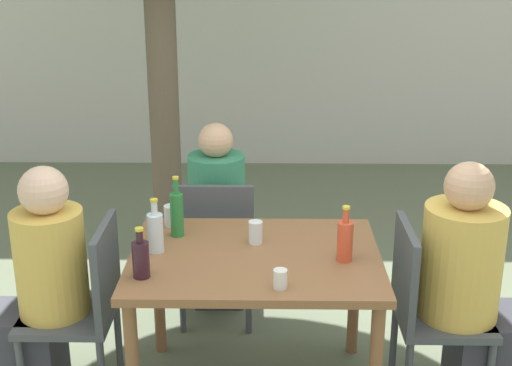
{
  "coord_description": "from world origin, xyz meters",
  "views": [
    {
      "loc": [
        0.05,
        -3.04,
        2.18
      ],
      "look_at": [
        0.0,
        0.3,
        1.02
      ],
      "focal_mm": 50.0,
      "sensor_mm": 36.0,
      "label": 1
    }
  ],
  "objects_px": {
    "water_bottle_1": "(155,231)",
    "drinking_glass_2": "(171,216)",
    "person_seated_1": "(475,296)",
    "soda_bottle_3": "(345,240)",
    "wine_bottle_0": "(141,258)",
    "drinking_glass_1": "(254,232)",
    "green_bottle_2": "(177,213)",
    "patio_chair_0": "(85,301)",
    "drinking_glass_0": "(280,279)",
    "person_seated_2": "(218,226)",
    "patio_chair_2": "(216,244)",
    "patio_chair_1": "(426,303)",
    "dining_table_front": "(255,273)",
    "person_seated_0": "(36,296)"
  },
  "relations": [
    {
      "from": "dining_table_front",
      "to": "drinking_glass_0",
      "type": "bearing_deg",
      "value": -71.6
    },
    {
      "from": "drinking_glass_2",
      "to": "drinking_glass_0",
      "type": "bearing_deg",
      "value": -51.24
    },
    {
      "from": "person_seated_1",
      "to": "soda_bottle_3",
      "type": "bearing_deg",
      "value": 95.17
    },
    {
      "from": "person_seated_0",
      "to": "drinking_glass_1",
      "type": "height_order",
      "value": "person_seated_0"
    },
    {
      "from": "wine_bottle_0",
      "to": "soda_bottle_3",
      "type": "height_order",
      "value": "soda_bottle_3"
    },
    {
      "from": "person_seated_2",
      "to": "green_bottle_2",
      "type": "xyz_separation_m",
      "value": [
        -0.15,
        -0.7,
        0.36
      ]
    },
    {
      "from": "person_seated_2",
      "to": "water_bottle_1",
      "type": "bearing_deg",
      "value": 75.32
    },
    {
      "from": "drinking_glass_2",
      "to": "patio_chair_2",
      "type": "bearing_deg",
      "value": 58.9
    },
    {
      "from": "person_seated_0",
      "to": "water_bottle_1",
      "type": "bearing_deg",
      "value": 92.49
    },
    {
      "from": "person_seated_2",
      "to": "patio_chair_1",
      "type": "bearing_deg",
      "value": 139.06
    },
    {
      "from": "wine_bottle_0",
      "to": "dining_table_front",
      "type": "bearing_deg",
      "value": 25.92
    },
    {
      "from": "dining_table_front",
      "to": "patio_chair_2",
      "type": "bearing_deg",
      "value": 109.12
    },
    {
      "from": "person_seated_0",
      "to": "drinking_glass_0",
      "type": "bearing_deg",
      "value": 73.96
    },
    {
      "from": "dining_table_front",
      "to": "person_seated_2",
      "type": "bearing_deg",
      "value": 104.41
    },
    {
      "from": "patio_chair_0",
      "to": "drinking_glass_1",
      "type": "xyz_separation_m",
      "value": [
        0.82,
        0.13,
        0.31
      ]
    },
    {
      "from": "drinking_glass_0",
      "to": "drinking_glass_1",
      "type": "relative_size",
      "value": 0.76
    },
    {
      "from": "person_seated_1",
      "to": "drinking_glass_0",
      "type": "height_order",
      "value": "person_seated_1"
    },
    {
      "from": "dining_table_front",
      "to": "person_seated_1",
      "type": "bearing_deg",
      "value": -0.0
    },
    {
      "from": "drinking_glass_1",
      "to": "drinking_glass_2",
      "type": "height_order",
      "value": "drinking_glass_1"
    },
    {
      "from": "person_seated_2",
      "to": "green_bottle_2",
      "type": "relative_size",
      "value": 3.82
    },
    {
      "from": "person_seated_2",
      "to": "drinking_glass_1",
      "type": "xyz_separation_m",
      "value": [
        0.23,
        -0.78,
        0.3
      ]
    },
    {
      "from": "patio_chair_0",
      "to": "soda_bottle_3",
      "type": "distance_m",
      "value": 1.28
    },
    {
      "from": "drinking_glass_1",
      "to": "drinking_glass_2",
      "type": "relative_size",
      "value": 1.03
    },
    {
      "from": "patio_chair_0",
      "to": "green_bottle_2",
      "type": "bearing_deg",
      "value": 116.57
    },
    {
      "from": "patio_chair_2",
      "to": "drinking_glass_1",
      "type": "height_order",
      "value": "patio_chair_2"
    },
    {
      "from": "patio_chair_0",
      "to": "drinking_glass_1",
      "type": "height_order",
      "value": "patio_chair_0"
    },
    {
      "from": "water_bottle_1",
      "to": "soda_bottle_3",
      "type": "height_order",
      "value": "soda_bottle_3"
    },
    {
      "from": "dining_table_front",
      "to": "soda_bottle_3",
      "type": "bearing_deg",
      "value": -7.99
    },
    {
      "from": "person_seated_0",
      "to": "drinking_glass_2",
      "type": "relative_size",
      "value": 11.02
    },
    {
      "from": "drinking_glass_1",
      "to": "green_bottle_2",
      "type": "bearing_deg",
      "value": 167.8
    },
    {
      "from": "patio_chair_0",
      "to": "soda_bottle_3",
      "type": "xyz_separation_m",
      "value": [
        1.23,
        -0.06,
        0.36
      ]
    },
    {
      "from": "patio_chair_2",
      "to": "green_bottle_2",
      "type": "relative_size",
      "value": 2.92
    },
    {
      "from": "person_seated_0",
      "to": "dining_table_front",
      "type": "bearing_deg",
      "value": 90.0
    },
    {
      "from": "patio_chair_1",
      "to": "green_bottle_2",
      "type": "relative_size",
      "value": 2.92
    },
    {
      "from": "person_seated_1",
      "to": "drinking_glass_0",
      "type": "xyz_separation_m",
      "value": [
        -0.94,
        -0.34,
        0.25
      ]
    },
    {
      "from": "patio_chair_2",
      "to": "drinking_glass_2",
      "type": "distance_m",
      "value": 0.49
    },
    {
      "from": "water_bottle_1",
      "to": "drinking_glass_2",
      "type": "xyz_separation_m",
      "value": [
        0.03,
        0.32,
        -0.05
      ]
    },
    {
      "from": "soda_bottle_3",
      "to": "drinking_glass_2",
      "type": "distance_m",
      "value": 0.94
    },
    {
      "from": "patio_chair_2",
      "to": "water_bottle_1",
      "type": "bearing_deg",
      "value": 70.35
    },
    {
      "from": "patio_chair_1",
      "to": "person_seated_1",
      "type": "bearing_deg",
      "value": -90.0
    },
    {
      "from": "dining_table_front",
      "to": "patio_chair_1",
      "type": "bearing_deg",
      "value": 0.0
    },
    {
      "from": "patio_chair_2",
      "to": "green_bottle_2",
      "type": "distance_m",
      "value": 0.61
    },
    {
      "from": "patio_chair_2",
      "to": "drinking_glass_0",
      "type": "relative_size",
      "value": 10.65
    },
    {
      "from": "dining_table_front",
      "to": "patio_chair_0",
      "type": "distance_m",
      "value": 0.84
    },
    {
      "from": "person_seated_2",
      "to": "drinking_glass_1",
      "type": "distance_m",
      "value": 0.87
    },
    {
      "from": "drinking_glass_2",
      "to": "green_bottle_2",
      "type": "bearing_deg",
      "value": -70.58
    },
    {
      "from": "person_seated_2",
      "to": "wine_bottle_0",
      "type": "distance_m",
      "value": 1.23
    },
    {
      "from": "water_bottle_1",
      "to": "drinking_glass_2",
      "type": "bearing_deg",
      "value": 84.17
    },
    {
      "from": "person_seated_2",
      "to": "green_bottle_2",
      "type": "distance_m",
      "value": 0.8
    },
    {
      "from": "dining_table_front",
      "to": "person_seated_0",
      "type": "xyz_separation_m",
      "value": [
        -1.06,
        -0.0,
        -0.13
      ]
    }
  ]
}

